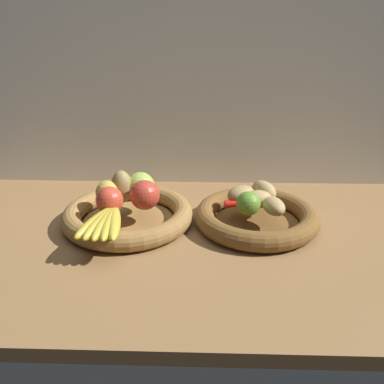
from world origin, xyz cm
name	(u,v)px	position (x,y,z in cm)	size (l,w,h in cm)	color
ground_plane	(194,227)	(0.00, 0.00, -1.50)	(140.00, 90.00, 3.00)	olive
back_wall	(197,95)	(0.00, 30.00, 27.50)	(140.00, 3.00, 55.00)	silver
fruit_bowl_left	(128,215)	(-16.74, -1.36, 2.26)	(33.03, 33.03, 4.87)	olive
fruit_bowl_right	(256,217)	(15.79, -1.36, 2.26)	(31.12, 31.12, 4.87)	brown
apple_golden_left	(108,193)	(-21.49, -0.60, 8.09)	(6.44, 6.44, 6.44)	gold
apple_red_right	(145,195)	(-12.01, -2.87, 8.56)	(7.38, 7.38, 7.38)	#B73828
apple_red_front	(110,200)	(-20.13, -5.42, 8.19)	(6.63, 6.63, 6.63)	#CC422D
apple_green_back	(140,186)	(-13.91, 2.74, 8.59)	(7.44, 7.44, 7.44)	#99B74C
pear_brown	(122,187)	(-18.36, 0.95, 9.16)	(5.23, 5.28, 8.57)	olive
banana_bunch_front	(105,222)	(-19.45, -13.40, 6.39)	(10.86, 17.79, 3.03)	gold
potato_oblong	(241,194)	(11.95, 1.63, 7.14)	(7.61, 5.22, 4.54)	#A38451
potato_small	(274,206)	(19.20, -4.77, 6.90)	(7.69, 4.83, 4.06)	tan
potato_back	(264,191)	(17.92, 3.34, 7.43)	(8.22, 4.83, 5.12)	tan
potato_large	(258,199)	(15.79, -1.36, 7.14)	(7.27, 4.97, 4.53)	tan
lime_near	(248,204)	(13.03, -5.49, 7.80)	(5.85, 5.85, 5.85)	olive
chili_pepper	(251,203)	(14.30, -0.86, 5.84)	(1.94, 1.94, 13.40)	red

